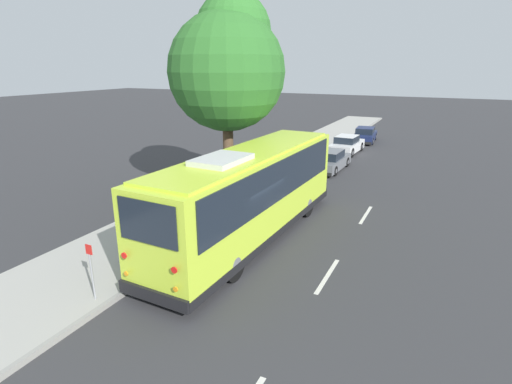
{
  "coord_description": "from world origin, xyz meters",
  "views": [
    {
      "loc": [
        -11.58,
        -6.27,
        6.36
      ],
      "look_at": [
        2.7,
        0.71,
        1.3
      ],
      "focal_mm": 28.0,
      "sensor_mm": 36.0,
      "label": 1
    }
  ],
  "objects_px": {
    "parked_sedan_white": "(347,145)",
    "parked_sedan_navy": "(365,135)",
    "parked_sedan_gray": "(329,161)",
    "sign_post_near": "(92,272)",
    "street_tree": "(228,64)",
    "shuttle_bus": "(251,190)",
    "sign_post_far": "(133,259)"
  },
  "relations": [
    {
      "from": "parked_sedan_gray",
      "to": "sign_post_near",
      "type": "distance_m",
      "value": 17.56
    },
    {
      "from": "parked_sedan_navy",
      "to": "sign_post_near",
      "type": "height_order",
      "value": "sign_post_near"
    },
    {
      "from": "parked_sedan_navy",
      "to": "sign_post_near",
      "type": "distance_m",
      "value": 28.37
    },
    {
      "from": "sign_post_near",
      "to": "parked_sedan_white",
      "type": "bearing_deg",
      "value": -3.45
    },
    {
      "from": "parked_sedan_white",
      "to": "shuttle_bus",
      "type": "bearing_deg",
      "value": -175.3
    },
    {
      "from": "parked_sedan_navy",
      "to": "street_tree",
      "type": "xyz_separation_m",
      "value": [
        -18.54,
        2.87,
        5.85
      ]
    },
    {
      "from": "parked_sedan_gray",
      "to": "sign_post_far",
      "type": "bearing_deg",
      "value": 175.9
    },
    {
      "from": "parked_sedan_white",
      "to": "parked_sedan_navy",
      "type": "distance_m",
      "value": 5.35
    },
    {
      "from": "parked_sedan_white",
      "to": "sign_post_near",
      "type": "distance_m",
      "value": 23.02
    },
    {
      "from": "parked_sedan_white",
      "to": "sign_post_far",
      "type": "bearing_deg",
      "value": 179.28
    },
    {
      "from": "parked_sedan_gray",
      "to": "parked_sedan_white",
      "type": "relative_size",
      "value": 1.02
    },
    {
      "from": "parked_sedan_gray",
      "to": "sign_post_far",
      "type": "relative_size",
      "value": 4.12
    },
    {
      "from": "parked_sedan_navy",
      "to": "street_tree",
      "type": "relative_size",
      "value": 0.45
    },
    {
      "from": "parked_sedan_gray",
      "to": "shuttle_bus",
      "type": "bearing_deg",
      "value": -176.91
    },
    {
      "from": "sign_post_near",
      "to": "sign_post_far",
      "type": "height_order",
      "value": "sign_post_near"
    },
    {
      "from": "parked_sedan_navy",
      "to": "sign_post_far",
      "type": "distance_m",
      "value": 26.81
    },
    {
      "from": "street_tree",
      "to": "shuttle_bus",
      "type": "bearing_deg",
      "value": -141.49
    },
    {
      "from": "parked_sedan_white",
      "to": "sign_post_near",
      "type": "relative_size",
      "value": 2.56
    },
    {
      "from": "parked_sedan_white",
      "to": "street_tree",
      "type": "bearing_deg",
      "value": 171.9
    },
    {
      "from": "street_tree",
      "to": "sign_post_far",
      "type": "xyz_separation_m",
      "value": [
        -8.21,
        -1.2,
        -5.76
      ]
    },
    {
      "from": "parked_sedan_gray",
      "to": "street_tree",
      "type": "bearing_deg",
      "value": 161.6
    },
    {
      "from": "shuttle_bus",
      "to": "parked_sedan_gray",
      "type": "height_order",
      "value": "shuttle_bus"
    },
    {
      "from": "sign_post_far",
      "to": "sign_post_near",
      "type": "bearing_deg",
      "value": 180.0
    },
    {
      "from": "shuttle_bus",
      "to": "parked_sedan_navy",
      "type": "bearing_deg",
      "value": 2.49
    },
    {
      "from": "shuttle_bus",
      "to": "parked_sedan_white",
      "type": "bearing_deg",
      "value": 3.62
    },
    {
      "from": "street_tree",
      "to": "sign_post_near",
      "type": "height_order",
      "value": "street_tree"
    },
    {
      "from": "parked_sedan_navy",
      "to": "parked_sedan_gray",
      "type": "bearing_deg",
      "value": 175.36
    },
    {
      "from": "parked_sedan_gray",
      "to": "parked_sedan_navy",
      "type": "bearing_deg",
      "value": 1.47
    },
    {
      "from": "parked_sedan_white",
      "to": "sign_post_near",
      "type": "bearing_deg",
      "value": 179.53
    },
    {
      "from": "parked_sedan_white",
      "to": "parked_sedan_navy",
      "type": "xyz_separation_m",
      "value": [
        5.34,
        -0.28,
        -0.04
      ]
    },
    {
      "from": "sign_post_near",
      "to": "street_tree",
      "type": "bearing_deg",
      "value": 7.0
    },
    {
      "from": "parked_sedan_navy",
      "to": "sign_post_far",
      "type": "xyz_separation_m",
      "value": [
        -26.75,
        1.67,
        0.1
      ]
    }
  ]
}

